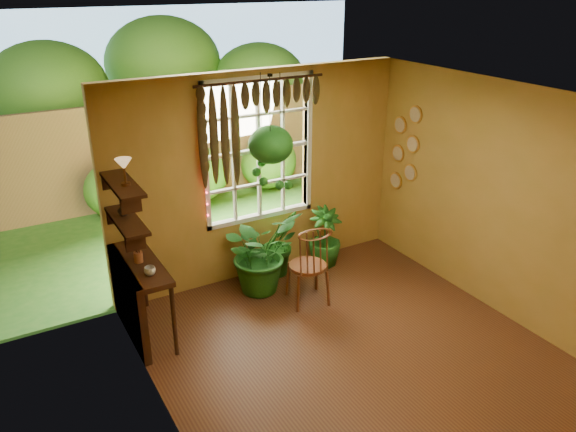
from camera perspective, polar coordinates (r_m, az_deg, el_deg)
name	(u,v)px	position (r m, az deg, el deg)	size (l,w,h in m)	color
floor	(360,360)	(6.14, 7.33, -14.28)	(4.50, 4.50, 0.00)	#5B331A
ceiling	(376,105)	(4.99, 8.93, 11.13)	(4.50, 4.50, 0.00)	white
wall_back	(260,177)	(7.19, -2.85, 3.98)	(4.00, 4.00, 0.00)	gold
wall_left	(165,300)	(4.61, -12.36, -8.35)	(4.50, 4.50, 0.00)	gold
wall_right	(511,206)	(6.76, 21.68, 0.99)	(4.50, 4.50, 0.00)	gold
window	(258,150)	(7.11, -3.02, 6.71)	(1.52, 0.10, 1.86)	white
valance_vine	(256,107)	(6.82, -3.30, 11.00)	(1.70, 0.12, 1.10)	#311B0D
string_lights	(204,157)	(6.72, -8.49, 5.94)	(0.03, 0.03, 1.54)	#FF2633
wall_plates	(405,149)	(7.84, 11.80, 6.69)	(0.04, 0.32, 1.10)	beige
counter_ledge	(132,293)	(6.38, -15.52, -7.51)	(0.40, 1.20, 0.90)	#311B0D
shelf_lower	(127,221)	(6.01, -16.07, -0.46)	(0.25, 0.90, 0.04)	#311B0D
shelf_upper	(122,184)	(5.86, -16.50, 3.12)	(0.25, 0.90, 0.04)	#311B0D
backyard	(163,110)	(11.44, -12.54, 10.46)	(14.00, 10.00, 12.00)	#225B1A
windsor_chair	(309,276)	(6.87, 2.11, -6.13)	(0.54, 0.56, 1.23)	brown
potted_plant_left	(260,252)	(7.06, -2.85, -3.64)	(0.96, 0.83, 1.07)	#124313
potted_plant_mid	(280,243)	(7.45, -0.81, -2.72)	(0.50, 0.41, 0.92)	#124313
potted_plant_right	(325,237)	(7.72, 3.73, -2.15)	(0.46, 0.46, 0.83)	#124313
hanging_basket	(271,147)	(6.75, -1.76, 6.97)	(0.54, 0.54, 1.44)	black
cup_a	(150,271)	(5.92, -13.86, -5.45)	(0.12, 0.12, 0.09)	silver
cup_b	(134,239)	(6.64, -15.39, -2.31)	(0.11, 0.11, 0.11)	beige
brush_jar	(138,250)	(6.17, -15.03, -3.40)	(0.10, 0.10, 0.35)	#97522C
shelf_vase	(123,210)	(6.08, -16.39, 0.63)	(0.12, 0.12, 0.13)	#B2AD99
tiffany_lamp	(124,166)	(5.70, -16.35, 4.92)	(0.17, 0.17, 0.28)	brown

